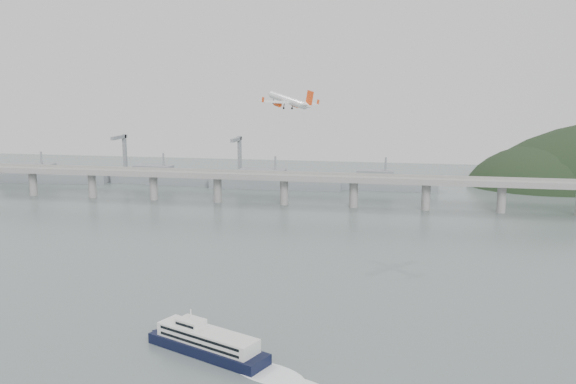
# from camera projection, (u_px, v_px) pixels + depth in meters

# --- Properties ---
(ground) EXTENTS (900.00, 900.00, 0.00)m
(ground) POSITION_uv_depth(u_px,v_px,m) (263.00, 305.00, 242.02)
(ground) COLOR #576464
(ground) RESTS_ON ground
(bridge) EXTENTS (800.00, 22.00, 23.90)m
(bridge) POSITION_uv_depth(u_px,v_px,m) (324.00, 182.00, 432.52)
(bridge) COLOR gray
(bridge) RESTS_ON ground
(distant_fleet) EXTENTS (453.00, 60.90, 40.00)m
(distant_fleet) POSITION_uv_depth(u_px,v_px,m) (156.00, 177.00, 525.45)
(distant_fleet) COLOR slate
(distant_fleet) RESTS_ON ground
(ferry) EXTENTS (68.49, 35.29, 13.72)m
(ferry) POSITION_uv_depth(u_px,v_px,m) (207.00, 343.00, 198.38)
(ferry) COLOR black
(ferry) RESTS_ON ground
(airliner) EXTENTS (32.75, 31.32, 10.43)m
(airliner) POSITION_uv_depth(u_px,v_px,m) (289.00, 101.00, 317.55)
(airliner) COLOR white
(airliner) RESTS_ON ground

